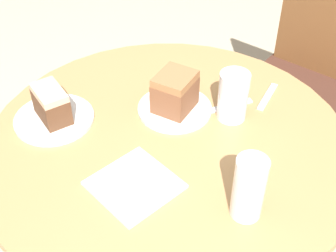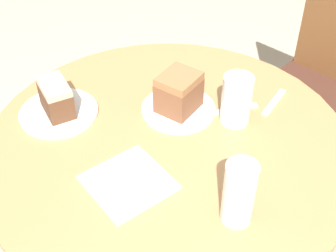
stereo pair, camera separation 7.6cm
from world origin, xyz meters
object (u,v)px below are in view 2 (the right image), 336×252
chair (322,84)px  plate_far (59,112)px  glass_water (239,196)px  glass_lemonade (236,102)px  plate_near (178,109)px  cake_slice_near (179,92)px  cake_slice_far (56,98)px

chair → plate_far: (-0.26, -0.99, 0.28)m
plate_far → glass_water: bearing=6.2°
glass_lemonade → plate_near: bearing=-150.2°
plate_far → cake_slice_near: cake_slice_near is taller
plate_far → cake_slice_far: cake_slice_far is taller
plate_near → cake_slice_near: (0.00, -0.00, 0.06)m
plate_far → glass_lemonade: size_ratio=1.55×
chair → plate_far: size_ratio=4.86×
chair → glass_lemonade: 0.76m
plate_near → cake_slice_far: (-0.21, -0.23, 0.05)m
glass_lemonade → glass_water: size_ratio=0.88×
glass_lemonade → glass_water: bearing=-50.8°
plate_far → glass_lemonade: (0.34, 0.30, 0.05)m
plate_far → cake_slice_near: (0.21, 0.23, 0.06)m
plate_near → cake_slice_near: bearing=-45.0°
chair → cake_slice_near: (-0.04, -0.76, 0.33)m
plate_far → glass_water: (0.54, 0.06, 0.06)m
plate_near → chair: bearing=86.7°
glass_water → plate_far: bearing=-173.8°
cake_slice_near → glass_water: 0.37m
cake_slice_far → glass_water: 0.54m
plate_far → glass_lemonade: 0.46m
plate_near → cake_slice_far: cake_slice_far is taller
cake_slice_far → glass_water: size_ratio=0.81×
cake_slice_near → glass_water: glass_water is taller
plate_near → plate_far: size_ratio=0.96×
chair → cake_slice_far: 1.07m
chair → plate_near: (-0.04, -0.76, 0.28)m
chair → plate_near: size_ratio=5.09×
cake_slice_far → glass_water: glass_water is taller
glass_lemonade → glass_water: (0.20, -0.24, 0.01)m
cake_slice_near → cake_slice_far: 0.31m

